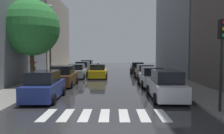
{
  "coord_description": "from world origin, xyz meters",
  "views": [
    {
      "loc": [
        0.42,
        -7.45,
        2.91
      ],
      "look_at": [
        0.24,
        17.9,
        1.31
      ],
      "focal_mm": 36.04,
      "sensor_mm": 36.0,
      "label": 1
    }
  ],
  "objects_px": {
    "parked_car_left_third": "(77,71)",
    "lamp_post_left": "(50,38)",
    "pedestrian_near_tree": "(53,71)",
    "street_tree_left": "(31,28)",
    "parked_car_right_third": "(145,72)",
    "traffic_light_right_corner": "(222,45)",
    "parked_car_right_second": "(151,77)",
    "parked_car_left_second": "(63,76)",
    "pedestrian_foreground": "(34,67)",
    "parked_car_left_fifth": "(87,66)",
    "taxi_midroad": "(98,71)",
    "parked_car_left_fourth": "(83,68)",
    "parked_car_left_nearest": "(44,87)",
    "parked_car_right_nearest": "(166,86)",
    "parked_car_right_fourth": "(137,68)"
  },
  "relations": [
    {
      "from": "parked_car_left_fifth",
      "to": "lamp_post_left",
      "type": "relative_size",
      "value": 0.59
    },
    {
      "from": "street_tree_left",
      "to": "traffic_light_right_corner",
      "type": "distance_m",
      "value": 15.47
    },
    {
      "from": "parked_car_right_second",
      "to": "lamp_post_left",
      "type": "bearing_deg",
      "value": 81.44
    },
    {
      "from": "parked_car_left_nearest",
      "to": "pedestrian_near_tree",
      "type": "xyz_separation_m",
      "value": [
        -2.26,
        10.32,
        0.14
      ]
    },
    {
      "from": "taxi_midroad",
      "to": "lamp_post_left",
      "type": "xyz_separation_m",
      "value": [
        -4.18,
        -4.71,
        3.53
      ]
    },
    {
      "from": "traffic_light_right_corner",
      "to": "pedestrian_near_tree",
      "type": "bearing_deg",
      "value": 130.51
    },
    {
      "from": "pedestrian_foreground",
      "to": "pedestrian_near_tree",
      "type": "distance_m",
      "value": 3.37
    },
    {
      "from": "parked_car_left_third",
      "to": "street_tree_left",
      "type": "bearing_deg",
      "value": 153.22
    },
    {
      "from": "parked_car_right_second",
      "to": "pedestrian_near_tree",
      "type": "distance_m",
      "value": 10.78
    },
    {
      "from": "parked_car_left_second",
      "to": "parked_car_right_third",
      "type": "bearing_deg",
      "value": -55.73
    },
    {
      "from": "parked_car_right_nearest",
      "to": "lamp_post_left",
      "type": "height_order",
      "value": "lamp_post_left"
    },
    {
      "from": "parked_car_right_second",
      "to": "street_tree_left",
      "type": "distance_m",
      "value": 11.38
    },
    {
      "from": "parked_car_left_third",
      "to": "parked_car_left_fifth",
      "type": "height_order",
      "value": "parked_car_left_fifth"
    },
    {
      "from": "parked_car_left_fourth",
      "to": "pedestrian_foreground",
      "type": "relative_size",
      "value": 2.51
    },
    {
      "from": "parked_car_left_second",
      "to": "parked_car_right_third",
      "type": "xyz_separation_m",
      "value": [
        7.9,
        5.49,
        -0.08
      ]
    },
    {
      "from": "pedestrian_foreground",
      "to": "street_tree_left",
      "type": "xyz_separation_m",
      "value": [
        0.26,
        -1.06,
        3.52
      ]
    },
    {
      "from": "parked_car_right_fourth",
      "to": "traffic_light_right_corner",
      "type": "xyz_separation_m",
      "value": [
        1.66,
        -21.39,
        2.54
      ]
    },
    {
      "from": "parked_car_left_second",
      "to": "parked_car_right_nearest",
      "type": "xyz_separation_m",
      "value": [
        7.72,
        -5.53,
        0.01
      ]
    },
    {
      "from": "parked_car_left_third",
      "to": "parked_car_right_fourth",
      "type": "relative_size",
      "value": 1.01
    },
    {
      "from": "parked_car_right_second",
      "to": "taxi_midroad",
      "type": "xyz_separation_m",
      "value": [
        -5.12,
        6.16,
        -0.01
      ]
    },
    {
      "from": "parked_car_left_fourth",
      "to": "traffic_light_right_corner",
      "type": "height_order",
      "value": "traffic_light_right_corner"
    },
    {
      "from": "parked_car_right_third",
      "to": "lamp_post_left",
      "type": "bearing_deg",
      "value": 112.57
    },
    {
      "from": "parked_car_left_third",
      "to": "parked_car_right_fourth",
      "type": "bearing_deg",
      "value": -52.14
    },
    {
      "from": "parked_car_left_third",
      "to": "parked_car_left_fifth",
      "type": "bearing_deg",
      "value": -0.12
    },
    {
      "from": "pedestrian_near_tree",
      "to": "lamp_post_left",
      "type": "relative_size",
      "value": 0.22
    },
    {
      "from": "pedestrian_foreground",
      "to": "traffic_light_right_corner",
      "type": "xyz_separation_m",
      "value": [
        12.5,
        -10.35,
        1.71
      ]
    },
    {
      "from": "parked_car_right_fourth",
      "to": "parked_car_right_nearest",
      "type": "bearing_deg",
      "value": -177.88
    },
    {
      "from": "parked_car_left_fifth",
      "to": "pedestrian_foreground",
      "type": "height_order",
      "value": "pedestrian_foreground"
    },
    {
      "from": "parked_car_left_nearest",
      "to": "traffic_light_right_corner",
      "type": "bearing_deg",
      "value": -110.54
    },
    {
      "from": "parked_car_right_third",
      "to": "traffic_light_right_corner",
      "type": "bearing_deg",
      "value": -174.14
    },
    {
      "from": "parked_car_left_second",
      "to": "pedestrian_foreground",
      "type": "bearing_deg",
      "value": 67.36
    },
    {
      "from": "parked_car_right_nearest",
      "to": "parked_car_right_third",
      "type": "relative_size",
      "value": 1.01
    },
    {
      "from": "pedestrian_foreground",
      "to": "street_tree_left",
      "type": "relative_size",
      "value": 0.26
    },
    {
      "from": "parked_car_left_fifth",
      "to": "taxi_midroad",
      "type": "bearing_deg",
      "value": -165.7
    },
    {
      "from": "parked_car_left_fifth",
      "to": "parked_car_right_third",
      "type": "xyz_separation_m",
      "value": [
        7.82,
        -11.7,
        -0.05
      ]
    },
    {
      "from": "parked_car_right_nearest",
      "to": "pedestrian_foreground",
      "type": "bearing_deg",
      "value": 59.37
    },
    {
      "from": "pedestrian_near_tree",
      "to": "street_tree_left",
      "type": "distance_m",
      "value": 5.96
    },
    {
      "from": "parked_car_left_second",
      "to": "street_tree_left",
      "type": "bearing_deg",
      "value": 85.76
    },
    {
      "from": "parked_car_right_fourth",
      "to": "parked_car_left_third",
      "type": "bearing_deg",
      "value": 130.82
    },
    {
      "from": "parked_car_left_second",
      "to": "pedestrian_near_tree",
      "type": "height_order",
      "value": "parked_car_left_second"
    },
    {
      "from": "parked_car_left_third",
      "to": "parked_car_right_nearest",
      "type": "bearing_deg",
      "value": -147.92
    },
    {
      "from": "taxi_midroad",
      "to": "street_tree_left",
      "type": "xyz_separation_m",
      "value": [
        -5.41,
        -6.05,
        4.33
      ]
    },
    {
      "from": "parked_car_left_nearest",
      "to": "parked_car_left_second",
      "type": "bearing_deg",
      "value": -0.11
    },
    {
      "from": "parked_car_left_nearest",
      "to": "pedestrian_near_tree",
      "type": "height_order",
      "value": "parked_car_left_nearest"
    },
    {
      "from": "parked_car_right_second",
      "to": "parked_car_left_third",
      "type": "bearing_deg",
      "value": 51.2
    },
    {
      "from": "parked_car_left_third",
      "to": "lamp_post_left",
      "type": "relative_size",
      "value": 0.58
    },
    {
      "from": "parked_car_left_nearest",
      "to": "parked_car_left_third",
      "type": "height_order",
      "value": "parked_car_left_nearest"
    },
    {
      "from": "parked_car_left_nearest",
      "to": "parked_car_left_fifth",
      "type": "relative_size",
      "value": 1.03
    },
    {
      "from": "parked_car_right_fourth",
      "to": "street_tree_left",
      "type": "height_order",
      "value": "street_tree_left"
    },
    {
      "from": "traffic_light_right_corner",
      "to": "parked_car_left_fourth",
      "type": "bearing_deg",
      "value": 114.19
    }
  ]
}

